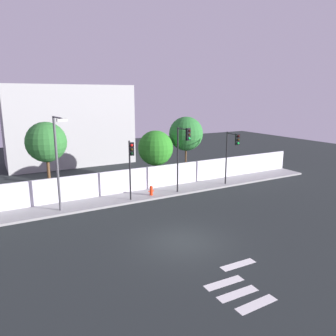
{
  "coord_description": "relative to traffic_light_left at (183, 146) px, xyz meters",
  "views": [
    {
      "loc": [
        -8.49,
        -13.45,
        7.6
      ],
      "look_at": [
        2.71,
        6.5,
        2.44
      ],
      "focal_mm": 34.63,
      "sensor_mm": 36.0,
      "label": 1
    }
  ],
  "objects": [
    {
      "name": "ground_plane",
      "position": [
        -4.28,
        -7.0,
        -3.83
      ],
      "size": [
        80.0,
        80.0,
        0.0
      ],
      "primitive_type": "plane",
      "color": "#202526"
    },
    {
      "name": "sidewalk",
      "position": [
        -4.28,
        1.2,
        -3.76
      ],
      "size": [
        36.0,
        2.4,
        0.15
      ],
      "primitive_type": "cube",
      "color": "gray",
      "rests_on": "ground"
    },
    {
      "name": "perimeter_wall",
      "position": [
        -4.28,
        2.49,
        -2.78
      ],
      "size": [
        36.0,
        0.18,
        1.8
      ],
      "primitive_type": "cube",
      "color": "silver",
      "rests_on": "sidewalk"
    },
    {
      "name": "crosswalk_marking",
      "position": [
        -4.45,
        -11.52,
        -3.83
      ],
      "size": [
        3.33,
        3.03,
        0.01
      ],
      "color": "silver",
      "rests_on": "ground"
    },
    {
      "name": "traffic_light_left",
      "position": [
        0.0,
        0.0,
        0.0
      ],
      "size": [
        0.5,
        1.31,
        5.09
      ],
      "color": "black",
      "rests_on": "sidewalk"
    },
    {
      "name": "traffic_light_center",
      "position": [
        -4.23,
        0.06,
        -0.52
      ],
      "size": [
        0.45,
        1.13,
        4.33
      ],
      "color": "black",
      "rests_on": "sidewalk"
    },
    {
      "name": "traffic_light_right",
      "position": [
        4.54,
        -0.3,
        -0.38
      ],
      "size": [
        0.46,
        1.81,
        4.48
      ],
      "color": "black",
      "rests_on": "sidewalk"
    },
    {
      "name": "street_lamp_curbside",
      "position": [
        -9.02,
        0.49,
        0.0
      ],
      "size": [
        0.62,
        1.91,
        6.17
      ],
      "color": "#4C4C51",
      "rests_on": "sidewalk"
    },
    {
      "name": "fire_hydrant",
      "position": [
        -2.34,
        0.77,
        -3.29
      ],
      "size": [
        0.44,
        0.26,
        0.74
      ],
      "color": "red",
      "rests_on": "sidewalk"
    },
    {
      "name": "roadside_tree_midleft",
      "position": [
        -9.19,
        3.53,
        0.51
      ],
      "size": [
        2.85,
        2.85,
        5.79
      ],
      "color": "brown",
      "rests_on": "ground"
    },
    {
      "name": "roadside_tree_midright",
      "position": [
        -0.52,
        3.53,
        -0.6
      ],
      "size": [
        2.95,
        2.95,
        4.72
      ],
      "color": "brown",
      "rests_on": "ground"
    },
    {
      "name": "roadside_tree_rightmost",
      "position": [
        2.5,
        3.53,
        0.44
      ],
      "size": [
        2.98,
        2.98,
        5.77
      ],
      "color": "brown",
      "rests_on": "ground"
    },
    {
      "name": "low_building_distant",
      "position": [
        -4.69,
        16.49,
        0.5
      ],
      "size": [
        13.33,
        6.0,
        8.66
      ],
      "primitive_type": "cube",
      "color": "#A8A8A8",
      "rests_on": "ground"
    }
  ]
}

